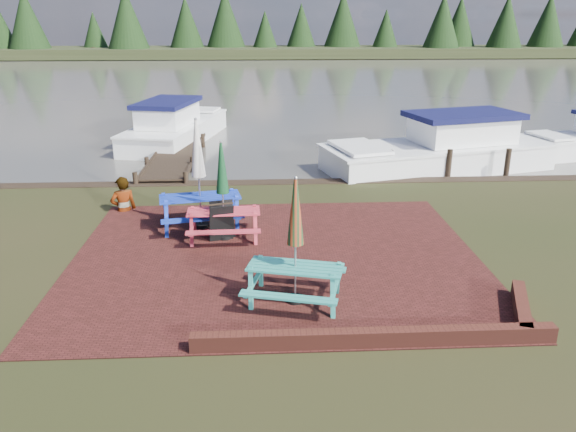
# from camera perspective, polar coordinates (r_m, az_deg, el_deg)

# --- Properties ---
(ground) EXTENTS (120.00, 120.00, 0.00)m
(ground) POSITION_cam_1_polar(r_m,az_deg,el_deg) (11.63, -1.06, -6.31)
(ground) COLOR black
(ground) RESTS_ON ground
(paving) EXTENTS (9.00, 7.50, 0.02)m
(paving) POSITION_cam_1_polar(r_m,az_deg,el_deg) (12.53, -1.22, -4.26)
(paving) COLOR #341310
(paving) RESTS_ON ground
(brick_wall) EXTENTS (6.21, 1.79, 0.30)m
(brick_wall) POSITION_cam_1_polar(r_m,az_deg,el_deg) (9.75, 12.40, -11.33)
(brick_wall) COLOR #4C1E16
(brick_wall) RESTS_ON ground
(water) EXTENTS (120.00, 60.00, 0.02)m
(water) POSITION_cam_1_polar(r_m,az_deg,el_deg) (47.71, -2.63, 13.61)
(water) COLOR #44413A
(water) RESTS_ON ground
(far_treeline) EXTENTS (120.00, 10.00, 8.10)m
(far_treeline) POSITION_cam_1_polar(r_m,az_deg,el_deg) (76.46, -2.87, 18.39)
(far_treeline) COLOR black
(far_treeline) RESTS_ON ground
(picnic_table_teal) EXTENTS (2.09, 1.95, 2.43)m
(picnic_table_teal) POSITION_cam_1_polar(r_m,az_deg,el_deg) (10.34, 0.75, -4.56)
(picnic_table_teal) COLOR teal
(picnic_table_teal) RESTS_ON ground
(picnic_table_red) EXTENTS (1.76, 1.58, 2.39)m
(picnic_table_red) POSITION_cam_1_polar(r_m,az_deg,el_deg) (13.38, -6.59, 1.01)
(picnic_table_red) COLOR #C03140
(picnic_table_red) RESTS_ON ground
(picnic_table_blue) EXTENTS (2.27, 2.09, 2.76)m
(picnic_table_blue) POSITION_cam_1_polar(r_m,az_deg,el_deg) (14.17, -8.97, 2.52)
(picnic_table_blue) COLOR #1632AA
(picnic_table_blue) RESTS_ON ground
(chalkboard) EXTENTS (0.61, 0.67, 0.92)m
(chalkboard) POSITION_cam_1_polar(r_m,az_deg,el_deg) (13.45, -6.73, -0.53)
(chalkboard) COLOR black
(chalkboard) RESTS_ON ground
(jetty) EXTENTS (1.76, 9.08, 1.00)m
(jetty) POSITION_cam_1_polar(r_m,az_deg,el_deg) (22.51, -11.07, 6.58)
(jetty) COLOR black
(jetty) RESTS_ON ground
(boat_jetty) EXTENTS (4.07, 7.70, 2.12)m
(boat_jetty) POSITION_cam_1_polar(r_m,az_deg,el_deg) (25.25, -11.41, 8.72)
(boat_jetty) COLOR white
(boat_jetty) RESTS_ON ground
(boat_near) EXTENTS (8.66, 4.83, 2.22)m
(boat_near) POSITION_cam_1_polar(r_m,az_deg,el_deg) (21.08, 15.33, 6.33)
(boat_near) COLOR white
(boat_near) RESTS_ON ground
(person) EXTENTS (0.83, 0.70, 1.92)m
(person) POSITION_cam_1_polar(r_m,az_deg,el_deg) (15.87, -16.63, 3.78)
(person) COLOR gray
(person) RESTS_ON ground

